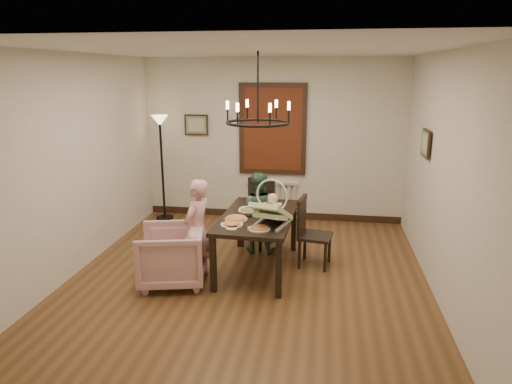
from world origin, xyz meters
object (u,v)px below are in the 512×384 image
(drinking_glass, at_px, (257,211))
(armchair, at_px, (171,255))
(elderly_woman, at_px, (198,238))
(dining_table, at_px, (258,221))
(seated_man, at_px, (257,219))
(baby_bouncer, at_px, (271,210))
(floor_lamp, at_px, (162,169))
(chair_right, at_px, (315,232))
(chair_far, at_px, (255,213))

(drinking_glass, bearing_deg, armchair, -151.96)
(drinking_glass, bearing_deg, elderly_woman, -155.31)
(elderly_woman, bearing_deg, dining_table, 133.52)
(seated_man, xyz_separation_m, baby_bouncer, (0.33, -0.99, 0.46))
(elderly_woman, distance_m, floor_lamp, 2.60)
(chair_right, distance_m, floor_lamp, 3.21)
(chair_right, distance_m, elderly_woman, 1.58)
(chair_far, relative_size, seated_man, 1.03)
(floor_lamp, bearing_deg, armchair, -68.12)
(dining_table, distance_m, seated_man, 0.66)
(chair_right, height_order, armchair, chair_right)
(elderly_woman, bearing_deg, armchair, -38.67)
(dining_table, xyz_separation_m, chair_right, (0.75, 0.23, -0.19))
(chair_right, distance_m, armchair, 1.92)
(armchair, distance_m, floor_lamp, 2.69)
(baby_bouncer, height_order, floor_lamp, floor_lamp)
(chair_far, bearing_deg, armchair, -101.20)
(baby_bouncer, bearing_deg, chair_far, 123.02)
(seated_man, bearing_deg, chair_right, 157.49)
(chair_far, xyz_separation_m, floor_lamp, (-1.81, 1.02, 0.40))
(chair_right, distance_m, drinking_glass, 0.88)
(chair_far, relative_size, baby_bouncer, 1.69)
(armchair, relative_size, elderly_woman, 0.75)
(armchair, bearing_deg, chair_far, 136.73)
(chair_far, bearing_deg, drinking_glass, -61.00)
(chair_right, bearing_deg, elderly_woman, 121.54)
(chair_right, xyz_separation_m, elderly_woman, (-1.46, -0.61, 0.06))
(dining_table, height_order, seated_man, seated_man)
(drinking_glass, bearing_deg, chair_right, 20.54)
(baby_bouncer, relative_size, floor_lamp, 0.33)
(chair_far, xyz_separation_m, chair_right, (0.92, -0.62, -0.03))
(armchair, bearing_deg, seated_man, 130.19)
(drinking_glass, bearing_deg, floor_lamp, 135.72)
(elderly_woman, height_order, drinking_glass, elderly_woman)
(armchair, bearing_deg, elderly_woman, 112.22)
(chair_far, distance_m, baby_bouncer, 1.35)
(armchair, xyz_separation_m, floor_lamp, (-0.98, 2.45, 0.54))
(seated_man, height_order, drinking_glass, seated_man)
(chair_far, xyz_separation_m, armchair, (-0.82, -1.43, -0.14))
(armchair, bearing_deg, chair_right, 101.64)
(chair_far, height_order, floor_lamp, floor_lamp)
(chair_right, xyz_separation_m, seated_man, (-0.85, 0.39, 0.01))
(chair_right, bearing_deg, armchair, 123.87)
(chair_right, xyz_separation_m, drinking_glass, (-0.75, -0.28, 0.35))
(seated_man, bearing_deg, drinking_glass, 100.43)
(armchair, distance_m, elderly_woman, 0.39)
(baby_bouncer, distance_m, floor_lamp, 3.13)
(armchair, bearing_deg, baby_bouncer, 86.77)
(dining_table, xyz_separation_m, seated_man, (-0.10, 0.63, -0.18))
(floor_lamp, bearing_deg, chair_right, -31.03)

